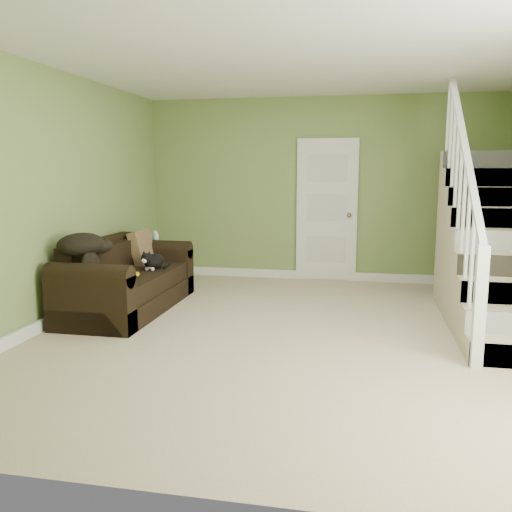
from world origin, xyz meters
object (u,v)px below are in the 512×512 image
at_px(sofa, 126,283).
at_px(cat, 153,261).
at_px(side_table, 153,267).
at_px(banana, 137,274).

relative_size(sofa, cat, 4.02).
distance_m(sofa, side_table, 1.20).
xyz_separation_m(side_table, banana, (0.39, -1.40, 0.18)).
bearing_deg(banana, sofa, 117.92).
bearing_deg(side_table, banana, -74.53).
xyz_separation_m(cat, banana, (-0.01, -0.44, -0.07)).
height_order(side_table, cat, side_table).
height_order(sofa, cat, sofa).
height_order(sofa, banana, sofa).
distance_m(side_table, cat, 1.06).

